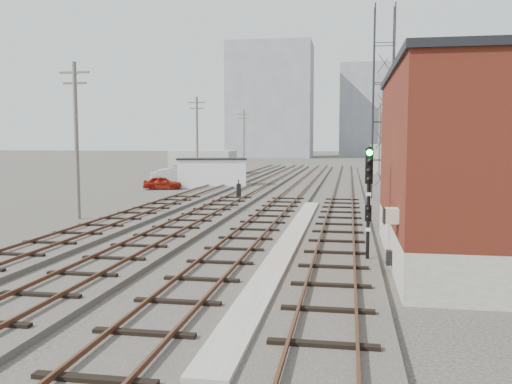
% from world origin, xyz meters
% --- Properties ---
extents(ground, '(320.00, 320.00, 0.00)m').
position_xyz_m(ground, '(0.00, 60.00, 0.00)').
color(ground, '#282621').
rests_on(ground, ground).
extents(track_right, '(3.20, 90.00, 0.39)m').
position_xyz_m(track_right, '(2.50, 39.00, 0.11)').
color(track_right, '#332D28').
rests_on(track_right, ground).
extents(track_mid_right, '(3.20, 90.00, 0.39)m').
position_xyz_m(track_mid_right, '(-1.50, 39.00, 0.11)').
color(track_mid_right, '#332D28').
rests_on(track_mid_right, ground).
extents(track_mid_left, '(3.20, 90.00, 0.39)m').
position_xyz_m(track_mid_left, '(-5.50, 39.00, 0.11)').
color(track_mid_left, '#332D28').
rests_on(track_mid_left, ground).
extents(track_left, '(3.20, 90.00, 0.39)m').
position_xyz_m(track_left, '(-9.50, 39.00, 0.11)').
color(track_left, '#332D28').
rests_on(track_left, ground).
extents(platform_curb, '(0.90, 28.00, 0.26)m').
position_xyz_m(platform_curb, '(0.50, 14.00, 0.13)').
color(platform_curb, gray).
rests_on(platform_curb, ground).
extents(brick_building, '(6.54, 12.20, 7.22)m').
position_xyz_m(brick_building, '(7.50, 12.00, 3.63)').
color(brick_building, gray).
rests_on(brick_building, ground).
extents(lattice_tower, '(1.60, 1.60, 15.00)m').
position_xyz_m(lattice_tower, '(5.50, 35.00, 7.50)').
color(lattice_tower, black).
rests_on(lattice_tower, ground).
extents(utility_pole_left_a, '(1.80, 0.24, 9.00)m').
position_xyz_m(utility_pole_left_a, '(-12.50, 20.00, 4.80)').
color(utility_pole_left_a, '#595147').
rests_on(utility_pole_left_a, ground).
extents(utility_pole_left_b, '(1.80, 0.24, 9.00)m').
position_xyz_m(utility_pole_left_b, '(-12.50, 45.00, 4.80)').
color(utility_pole_left_b, '#595147').
rests_on(utility_pole_left_b, ground).
extents(utility_pole_left_c, '(1.80, 0.24, 9.00)m').
position_xyz_m(utility_pole_left_c, '(-12.50, 70.00, 4.80)').
color(utility_pole_left_c, '#595147').
rests_on(utility_pole_left_c, ground).
extents(utility_pole_right_a, '(1.80, 0.24, 9.00)m').
position_xyz_m(utility_pole_right_a, '(6.50, 28.00, 4.80)').
color(utility_pole_right_a, '#595147').
rests_on(utility_pole_right_a, ground).
extents(utility_pole_right_b, '(1.80, 0.24, 9.00)m').
position_xyz_m(utility_pole_right_b, '(6.50, 58.00, 4.80)').
color(utility_pole_right_b, '#595147').
rests_on(utility_pole_right_b, ground).
extents(apartment_left, '(22.00, 14.00, 30.00)m').
position_xyz_m(apartment_left, '(-18.00, 135.00, 15.00)').
color(apartment_left, gray).
rests_on(apartment_left, ground).
extents(apartment_right, '(16.00, 12.00, 26.00)m').
position_xyz_m(apartment_right, '(8.00, 150.00, 13.00)').
color(apartment_right, gray).
rests_on(apartment_right, ground).
extents(shed_left, '(8.00, 5.00, 3.20)m').
position_xyz_m(shed_left, '(-16.00, 60.00, 1.60)').
color(shed_left, gray).
rests_on(shed_left, ground).
extents(shed_right, '(6.00, 6.00, 4.00)m').
position_xyz_m(shed_right, '(9.00, 70.00, 2.00)').
color(shed_right, gray).
rests_on(shed_right, ground).
extents(signal_mast, '(0.40, 0.42, 4.33)m').
position_xyz_m(signal_mast, '(3.70, 11.07, 2.59)').
color(signal_mast, gray).
rests_on(signal_mast, ground).
extents(switch_stand, '(0.42, 0.42, 1.44)m').
position_xyz_m(switch_stand, '(-5.43, 31.85, 0.68)').
color(switch_stand, black).
rests_on(switch_stand, ground).
extents(site_trailer, '(7.28, 4.63, 2.84)m').
position_xyz_m(site_trailer, '(-10.27, 42.16, 1.43)').
color(site_trailer, white).
rests_on(site_trailer, ground).
extents(car_red, '(3.83, 2.29, 1.22)m').
position_xyz_m(car_red, '(-14.14, 38.98, 0.61)').
color(car_red, maroon).
rests_on(car_red, ground).
extents(car_silver, '(5.01, 2.46, 1.58)m').
position_xyz_m(car_silver, '(-15.61, 46.67, 0.79)').
color(car_silver, '#A3A5AB').
rests_on(car_silver, ground).
extents(car_grey, '(5.33, 3.48, 1.44)m').
position_xyz_m(car_grey, '(-16.41, 56.61, 0.72)').
color(car_grey, slate).
rests_on(car_grey, ground).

